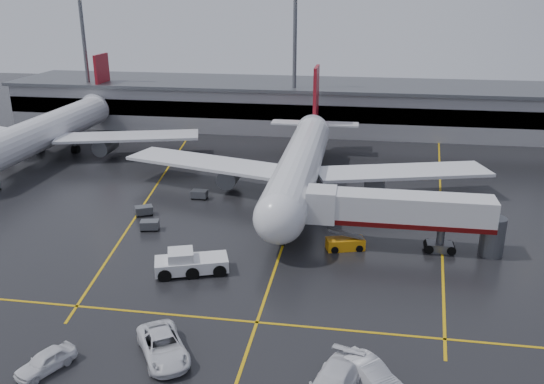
# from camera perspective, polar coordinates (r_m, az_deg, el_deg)

# --- Properties ---
(ground) EXTENTS (220.00, 220.00, 0.00)m
(ground) POSITION_cam_1_polar(r_m,az_deg,el_deg) (65.95, 2.00, -2.79)
(ground) COLOR black
(ground) RESTS_ON ground
(apron_line_centre) EXTENTS (0.25, 90.00, 0.02)m
(apron_line_centre) POSITION_cam_1_polar(r_m,az_deg,el_deg) (65.95, 2.00, -2.78)
(apron_line_centre) COLOR gold
(apron_line_centre) RESTS_ON ground
(apron_line_stop) EXTENTS (60.00, 0.25, 0.02)m
(apron_line_stop) POSITION_cam_1_polar(r_m,az_deg,el_deg) (46.58, -1.53, -13.01)
(apron_line_stop) COLOR gold
(apron_line_stop) RESTS_ON ground
(apron_line_left) EXTENTS (9.99, 69.35, 0.02)m
(apron_line_left) POSITION_cam_1_polar(r_m,az_deg,el_deg) (79.74, -11.47, 0.84)
(apron_line_left) COLOR gold
(apron_line_left) RESTS_ON ground
(apron_line_right) EXTENTS (7.57, 69.64, 0.02)m
(apron_line_right) POSITION_cam_1_polar(r_m,az_deg,el_deg) (75.60, 16.65, -0.65)
(apron_line_right) COLOR gold
(apron_line_right) RESTS_ON ground
(terminal) EXTENTS (122.00, 19.00, 8.60)m
(terminal) POSITION_cam_1_polar(r_m,az_deg,el_deg) (110.69, 5.21, 8.69)
(terminal) COLOR gray
(terminal) RESTS_ON ground
(light_mast_left) EXTENTS (3.00, 1.20, 25.45)m
(light_mast_left) POSITION_cam_1_polar(r_m,az_deg,el_deg) (115.66, -18.35, 13.36)
(light_mast_left) COLOR #595B60
(light_mast_left) RESTS_ON ground
(light_mast_mid) EXTENTS (3.00, 1.20, 25.45)m
(light_mast_mid) POSITION_cam_1_polar(r_m,az_deg,el_deg) (103.83, 2.30, 13.70)
(light_mast_mid) COLOR #595B60
(light_mast_mid) RESTS_ON ground
(main_airliner) EXTENTS (48.80, 45.60, 14.10)m
(main_airliner) POSITION_cam_1_polar(r_m,az_deg,el_deg) (73.65, 2.99, 3.08)
(main_airliner) COLOR silver
(main_airliner) RESTS_ON ground
(second_airliner) EXTENTS (48.80, 45.60, 14.10)m
(second_airliner) POSITION_cam_1_polar(r_m,az_deg,el_deg) (98.21, -21.44, 5.95)
(second_airliner) COLOR silver
(second_airliner) RESTS_ON ground
(jet_bridge) EXTENTS (19.90, 3.40, 6.05)m
(jet_bridge) POSITION_cam_1_polar(r_m,az_deg,el_deg) (58.67, 12.87, -2.08)
(jet_bridge) COLOR silver
(jet_bridge) RESTS_ON ground
(pushback_tractor) EXTENTS (7.30, 4.83, 2.42)m
(pushback_tractor) POSITION_cam_1_polar(r_m,az_deg,el_deg) (54.08, -8.33, -7.14)
(pushback_tractor) COLOR silver
(pushback_tractor) RESTS_ON ground
(belt_loader) EXTENTS (4.16, 2.70, 2.44)m
(belt_loader) POSITION_cam_1_polar(r_m,az_deg,el_deg) (58.84, 7.40, -5.19)
(belt_loader) COLOR orange
(belt_loader) RESTS_ON ground
(service_van_a) EXTENTS (5.80, 6.84, 1.74)m
(service_van_a) POSITION_cam_1_polar(r_m,az_deg,el_deg) (43.08, -10.93, -15.04)
(service_van_a) COLOR white
(service_van_a) RESTS_ON ground
(service_van_c) EXTENTS (4.88, 5.03, 1.71)m
(service_van_c) POSITION_cam_1_polar(r_m,az_deg,el_deg) (40.42, 9.82, -17.59)
(service_van_c) COLOR silver
(service_van_c) RESTS_ON ground
(service_van_d) EXTENTS (3.47, 4.67, 1.48)m
(service_van_d) POSITION_cam_1_polar(r_m,az_deg,el_deg) (44.08, -21.88, -15.57)
(service_van_d) COLOR white
(service_van_d) RESTS_ON ground
(baggage_cart_a) EXTENTS (2.23, 1.70, 1.12)m
(baggage_cart_a) POSITION_cam_1_polar(r_m,az_deg,el_deg) (64.31, -12.24, -3.25)
(baggage_cart_a) COLOR #595B60
(baggage_cart_a) RESTS_ON ground
(baggage_cart_b) EXTENTS (2.38, 2.10, 1.12)m
(baggage_cart_b) POSITION_cam_1_polar(r_m,az_deg,el_deg) (68.69, -12.80, -1.80)
(baggage_cart_b) COLOR #595B60
(baggage_cart_b) RESTS_ON ground
(baggage_cart_c) EXTENTS (2.01, 1.32, 1.12)m
(baggage_cart_c) POSITION_cam_1_polar(r_m,az_deg,el_deg) (72.87, -7.34, -0.20)
(baggage_cart_c) COLOR #595B60
(baggage_cart_c) RESTS_ON ground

